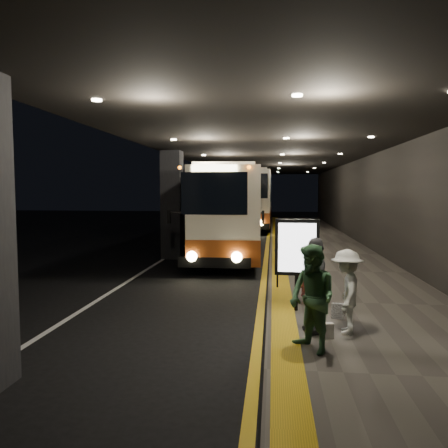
# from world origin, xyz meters

# --- Properties ---
(ground) EXTENTS (90.00, 90.00, 0.00)m
(ground) POSITION_xyz_m (0.00, 0.00, 0.00)
(ground) COLOR black
(lane_line_white) EXTENTS (0.12, 50.00, 0.01)m
(lane_line_white) POSITION_xyz_m (-1.80, 5.00, 0.01)
(lane_line_white) COLOR silver
(lane_line_white) RESTS_ON ground
(kerb_stripe_yellow) EXTENTS (0.18, 50.00, 0.01)m
(kerb_stripe_yellow) POSITION_xyz_m (2.35, 5.00, 0.01)
(kerb_stripe_yellow) COLOR gold
(kerb_stripe_yellow) RESTS_ON ground
(sidewalk) EXTENTS (4.50, 50.00, 0.15)m
(sidewalk) POSITION_xyz_m (4.75, 5.00, 0.07)
(sidewalk) COLOR #514C44
(sidewalk) RESTS_ON ground
(tactile_strip) EXTENTS (0.50, 50.00, 0.01)m
(tactile_strip) POSITION_xyz_m (2.85, 5.00, 0.16)
(tactile_strip) COLOR gold
(tactile_strip) RESTS_ON sidewalk
(terminal_wall) EXTENTS (0.10, 50.00, 6.00)m
(terminal_wall) POSITION_xyz_m (7.00, 5.00, 3.00)
(terminal_wall) COLOR black
(terminal_wall) RESTS_ON ground
(support_columns) EXTENTS (0.80, 24.80, 4.40)m
(support_columns) POSITION_xyz_m (-1.50, 4.00, 2.20)
(support_columns) COLOR black
(support_columns) RESTS_ON ground
(canopy) EXTENTS (9.00, 50.00, 0.40)m
(canopy) POSITION_xyz_m (2.50, 5.00, 4.60)
(canopy) COLOR black
(canopy) RESTS_ON support_columns
(coach_main) EXTENTS (2.91, 11.64, 3.60)m
(coach_main) POSITION_xyz_m (0.79, 5.62, 1.73)
(coach_main) COLOR beige
(coach_main) RESTS_ON ground
(coach_second) EXTENTS (2.77, 13.05, 4.10)m
(coach_second) POSITION_xyz_m (1.10, 19.70, 1.97)
(coach_second) COLOR beige
(coach_second) RESTS_ON ground
(coach_third) EXTENTS (2.67, 12.27, 3.85)m
(coach_third) POSITION_xyz_m (0.77, 32.48, 1.85)
(coach_third) COLOR beige
(coach_third) RESTS_ON ground
(passenger_boarding) EXTENTS (0.45, 0.62, 1.57)m
(passenger_boarding) POSITION_xyz_m (3.42, -2.78, 0.93)
(passenger_boarding) COLOR #B55654
(passenger_boarding) RESTS_ON sidewalk
(passenger_waiting_green) EXTENTS (0.93, 1.01, 1.77)m
(passenger_waiting_green) POSITION_xyz_m (3.26, -6.44, 1.03)
(passenger_waiting_green) COLOR #41754A
(passenger_waiting_green) RESTS_ON sidewalk
(passenger_waiting_white) EXTENTS (0.62, 1.07, 1.56)m
(passenger_waiting_white) POSITION_xyz_m (3.98, -5.42, 0.93)
(passenger_waiting_white) COLOR silver
(passenger_waiting_white) RESTS_ON sidewalk
(passenger_waiting_grey) EXTENTS (0.63, 1.08, 1.77)m
(passenger_waiting_grey) POSITION_xyz_m (3.40, -5.44, 1.04)
(passenger_waiting_grey) COLOR #434448
(passenger_waiting_grey) RESTS_ON sidewalk
(bag_polka) EXTENTS (0.28, 0.17, 0.32)m
(bag_polka) POSITION_xyz_m (3.96, -4.51, 0.31)
(bag_polka) COLOR black
(bag_polka) RESTS_ON sidewalk
(bag_plain) EXTENTS (0.24, 0.16, 0.28)m
(bag_plain) POSITION_xyz_m (3.59, -5.78, 0.29)
(bag_plain) COLOR silver
(bag_plain) RESTS_ON sidewalk
(info_sign) EXTENTS (0.95, 0.15, 2.02)m
(info_sign) POSITION_xyz_m (3.14, -3.98, 1.51)
(info_sign) COLOR black
(info_sign) RESTS_ON sidewalk
(stanchion_post) EXTENTS (0.05, 0.05, 1.02)m
(stanchion_post) POSITION_xyz_m (2.75, -1.75, 0.66)
(stanchion_post) COLOR black
(stanchion_post) RESTS_ON sidewalk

